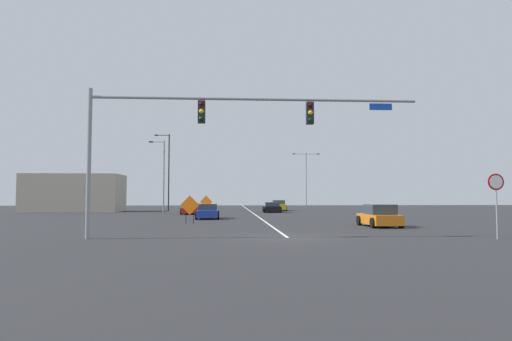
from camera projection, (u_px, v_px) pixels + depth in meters
ground at (288, 238)px, 20.65m from camera, size 141.87×141.87×0.00m
road_centre_stripe at (249, 210)px, 59.92m from camera, size 0.16×78.82×0.01m
traffic_signal_assembly at (206, 123)px, 20.71m from camera, size 15.51×0.44×6.94m
stop_sign at (496, 193)px, 20.10m from camera, size 0.76×0.07×2.98m
street_lamp_mid_right at (168, 169)px, 56.98m from camera, size 1.96×0.24×9.95m
street_lamp_near_left at (306, 175)px, 74.74m from camera, size 4.62×0.24×9.22m
street_lamp_far_right at (163, 173)px, 50.28m from camera, size 1.80×0.24×8.27m
construction_sign_left_lane at (206, 203)px, 43.88m from camera, size 1.25×0.33×2.00m
construction_sign_median_near at (190, 206)px, 30.98m from camera, size 1.35×0.23×1.99m
car_black_passing at (272, 207)px, 52.87m from camera, size 2.19×4.38×1.21m
car_blue_distant at (208, 212)px, 38.09m from camera, size 2.05×4.47×1.27m
car_orange_far at (379, 217)px, 28.14m from camera, size 2.03×3.87×1.42m
car_yellow_mid at (278, 206)px, 58.88m from camera, size 1.96×3.89×1.39m
car_red_approaching at (191, 209)px, 47.71m from camera, size 2.01×4.47×1.20m
roadside_building_west at (75, 193)px, 55.30m from camera, size 11.46×5.99×4.64m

